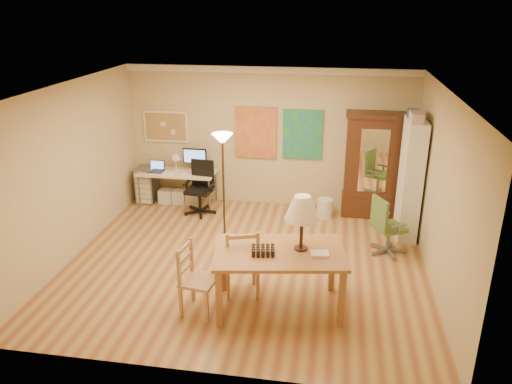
% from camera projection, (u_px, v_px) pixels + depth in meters
% --- Properties ---
extents(floor, '(5.50, 5.50, 0.00)m').
position_uv_depth(floor, '(246.00, 262.00, 7.79)').
color(floor, brown).
rests_on(floor, ground).
extents(crown_molding, '(5.50, 0.08, 0.12)m').
position_uv_depth(crown_molding, '(269.00, 70.00, 9.11)').
color(crown_molding, white).
rests_on(crown_molding, floor).
extents(corkboard, '(0.90, 0.04, 0.62)m').
position_uv_depth(corkboard, '(166.00, 127.00, 9.84)').
color(corkboard, '#AB8350').
rests_on(corkboard, floor).
extents(art_panel_left, '(0.80, 0.04, 1.00)m').
position_uv_depth(art_panel_left, '(256.00, 133.00, 9.58)').
color(art_panel_left, gold).
rests_on(art_panel_left, floor).
extents(art_panel_right, '(0.75, 0.04, 0.95)m').
position_uv_depth(art_panel_right, '(303.00, 135.00, 9.45)').
color(art_panel_right, teal).
rests_on(art_panel_right, floor).
extents(dining_table, '(1.81, 1.25, 1.57)m').
position_uv_depth(dining_table, '(288.00, 239.00, 6.34)').
color(dining_table, brown).
rests_on(dining_table, floor).
extents(ladder_chair_back, '(0.58, 0.56, 1.01)m').
position_uv_depth(ladder_chair_back, '(242.00, 264.00, 6.80)').
color(ladder_chair_back, '#A9744D').
rests_on(ladder_chair_back, floor).
extents(ladder_chair_left, '(0.48, 0.50, 0.95)m').
position_uv_depth(ladder_chair_left, '(197.00, 281.00, 6.44)').
color(ladder_chair_left, '#A9744D').
rests_on(ladder_chair_left, floor).
extents(torchiere_lamp, '(0.34, 0.34, 1.86)m').
position_uv_depth(torchiere_lamp, '(223.00, 156.00, 8.03)').
color(torchiere_lamp, '#3C2C18').
rests_on(torchiere_lamp, floor).
extents(computer_desk, '(1.50, 0.66, 1.14)m').
position_uv_depth(computer_desk, '(180.00, 184.00, 9.89)').
color(computer_desk, beige).
rests_on(computer_desk, floor).
extents(office_chair_black, '(0.62, 0.62, 1.01)m').
position_uv_depth(office_chair_black, '(200.00, 199.00, 9.53)').
color(office_chair_black, black).
rests_on(office_chair_black, floor).
extents(office_chair_green, '(0.60, 0.59, 0.97)m').
position_uv_depth(office_chair_green, '(386.00, 238.00, 8.00)').
color(office_chair_green, slate).
rests_on(office_chair_green, floor).
extents(drawer_cart, '(0.36, 0.43, 0.71)m').
position_uv_depth(drawer_cart, '(147.00, 185.00, 10.04)').
color(drawer_cart, slate).
rests_on(drawer_cart, floor).
extents(armoire, '(1.07, 0.51, 1.96)m').
position_uv_depth(armoire, '(372.00, 172.00, 9.25)').
color(armoire, '#3A1F0F').
rests_on(armoire, floor).
extents(bookshelf, '(0.31, 0.82, 2.04)m').
position_uv_depth(bookshelf, '(410.00, 180.00, 8.36)').
color(bookshelf, white).
rests_on(bookshelf, floor).
extents(wastebin, '(0.29, 0.29, 0.37)m').
position_uv_depth(wastebin, '(325.00, 208.00, 9.35)').
color(wastebin, silver).
rests_on(wastebin, floor).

